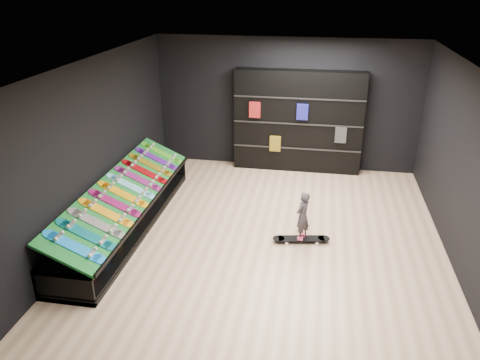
% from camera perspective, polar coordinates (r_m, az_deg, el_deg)
% --- Properties ---
extents(floor, '(6.00, 7.00, 0.01)m').
position_cam_1_polar(floor, '(8.24, 3.21, -7.18)').
color(floor, '#D3B28E').
rests_on(floor, ground).
extents(ceiling, '(6.00, 7.00, 0.01)m').
position_cam_1_polar(ceiling, '(7.17, 3.77, 13.84)').
color(ceiling, white).
rests_on(ceiling, ground).
extents(wall_back, '(6.00, 0.02, 3.00)m').
position_cam_1_polar(wall_back, '(10.90, 5.66, 9.15)').
color(wall_back, black).
rests_on(wall_back, ground).
extents(wall_front, '(6.00, 0.02, 3.00)m').
position_cam_1_polar(wall_front, '(4.53, -1.89, -13.38)').
color(wall_front, black).
rests_on(wall_front, ground).
extents(wall_left, '(0.02, 7.00, 3.00)m').
position_cam_1_polar(wall_left, '(8.43, -17.28, 3.75)').
color(wall_left, black).
rests_on(wall_left, ground).
extents(wall_right, '(0.02, 7.00, 3.00)m').
position_cam_1_polar(wall_right, '(7.86, 25.73, 0.98)').
color(wall_right, black).
rests_on(wall_right, ground).
extents(display_rack, '(0.90, 4.50, 0.50)m').
position_cam_1_polar(display_rack, '(8.73, -13.64, -4.09)').
color(display_rack, black).
rests_on(display_rack, ground).
extents(turf_ramp, '(0.92, 4.50, 0.46)m').
position_cam_1_polar(turf_ramp, '(8.51, -13.63, -1.38)').
color(turf_ramp, '#0E5D1F').
rests_on(turf_ramp, display_rack).
extents(back_shelving, '(2.90, 0.34, 2.32)m').
position_cam_1_polar(back_shelving, '(10.80, 7.08, 7.08)').
color(back_shelving, black).
rests_on(back_shelving, ground).
extents(floor_skateboard, '(1.00, 0.39, 0.09)m').
position_cam_1_polar(floor_skateboard, '(8.17, 7.47, -7.28)').
color(floor_skateboard, black).
rests_on(floor_skateboard, ground).
extents(child, '(0.22, 0.24, 0.52)m').
position_cam_1_polar(child, '(8.02, 7.59, -5.43)').
color(child, black).
rests_on(child, floor_skateboard).
extents(display_board_0, '(0.93, 0.22, 0.50)m').
position_cam_1_polar(display_board_0, '(7.00, -19.52, -7.68)').
color(display_board_0, blue).
rests_on(display_board_0, turf_ramp).
extents(display_board_1, '(0.93, 0.22, 0.50)m').
position_cam_1_polar(display_board_1, '(7.26, -18.25, -6.31)').
color(display_board_1, '#0C8C99').
rests_on(display_board_1, turf_ramp).
extents(display_board_2, '(0.93, 0.22, 0.50)m').
position_cam_1_polar(display_board_2, '(7.53, -17.07, -5.04)').
color(display_board_2, black).
rests_on(display_board_2, turf_ramp).
extents(display_board_3, '(0.93, 0.22, 0.50)m').
position_cam_1_polar(display_board_3, '(7.80, -15.98, -3.85)').
color(display_board_3, orange).
rests_on(display_board_3, turf_ramp).
extents(display_board_4, '(0.93, 0.22, 0.50)m').
position_cam_1_polar(display_board_4, '(8.07, -14.96, -2.75)').
color(display_board_4, '#E5198C').
rests_on(display_board_4, turf_ramp).
extents(display_board_5, '(0.93, 0.22, 0.50)m').
position_cam_1_polar(display_board_5, '(8.35, -14.02, -1.71)').
color(display_board_5, yellow).
rests_on(display_board_5, turf_ramp).
extents(display_board_6, '(0.93, 0.22, 0.50)m').
position_cam_1_polar(display_board_6, '(8.64, -13.13, -0.74)').
color(display_board_6, '#0CB2E5').
rests_on(display_board_6, turf_ramp).
extents(display_board_7, '(0.93, 0.22, 0.50)m').
position_cam_1_polar(display_board_7, '(8.93, -12.31, 0.16)').
color(display_board_7, '#2626BF').
rests_on(display_board_7, turf_ramp).
extents(display_board_8, '(0.93, 0.22, 0.50)m').
position_cam_1_polar(display_board_8, '(9.22, -11.53, 1.01)').
color(display_board_8, red).
rests_on(display_board_8, turf_ramp).
extents(display_board_9, '(0.93, 0.22, 0.50)m').
position_cam_1_polar(display_board_9, '(9.52, -10.81, 1.81)').
color(display_board_9, yellow).
rests_on(display_board_9, turf_ramp).
extents(display_board_10, '(0.93, 0.22, 0.50)m').
position_cam_1_polar(display_board_10, '(9.82, -10.12, 2.55)').
color(display_board_10, purple).
rests_on(display_board_10, turf_ramp).
extents(display_board_11, '(0.93, 0.22, 0.50)m').
position_cam_1_polar(display_board_11, '(10.12, -9.48, 3.25)').
color(display_board_11, green).
rests_on(display_board_11, turf_ramp).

